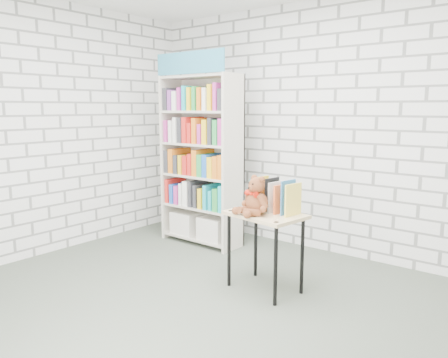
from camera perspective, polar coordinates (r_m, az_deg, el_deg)
The scene contains 6 objects.
ground at distance 3.78m, azimuth -3.49°, elevation -16.29°, with size 4.50×4.50×0.00m, color #464F42.
room_shell at distance 3.41m, azimuth -3.79°, elevation 11.88°, with size 4.52×4.02×2.81m.
bookshelf at distance 5.22m, azimuth -2.97°, elevation 2.63°, with size 1.00×0.39×2.25m.
display_table at distance 3.90m, azimuth 5.41°, elevation -5.86°, with size 0.72×0.55×0.71m.
table_books at distance 3.93m, azimuth 6.51°, elevation -2.23°, with size 0.49×0.27×0.27m.
teddy_bear at distance 3.80m, azimuth 4.06°, elevation -2.61°, with size 0.31×0.31×0.34m.
Camera 1 is at (2.29, -2.52, 1.63)m, focal length 35.00 mm.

